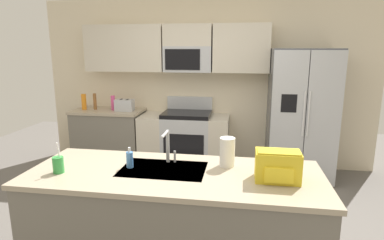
{
  "coord_description": "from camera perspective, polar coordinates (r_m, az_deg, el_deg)",
  "views": [
    {
      "loc": [
        0.59,
        -2.94,
        1.85
      ],
      "look_at": [
        0.02,
        0.6,
        1.05
      ],
      "focal_mm": 30.15,
      "sensor_mm": 36.0,
      "label": 1
    }
  ],
  "objects": [
    {
      "name": "ground_plane",
      "position": [
        3.52,
        -2.0,
        -19.1
      ],
      "size": [
        9.0,
        9.0,
        0.0
      ],
      "primitive_type": "plane",
      "color": "#66605B",
      "rests_on": "ground"
    },
    {
      "name": "kitchen_wall_unit",
      "position": [
        5.09,
        0.82,
        8.31
      ],
      "size": [
        5.2,
        0.43,
        2.6
      ],
      "color": "beige",
      "rests_on": "ground"
    },
    {
      "name": "back_counter",
      "position": [
        5.37,
        -14.38,
        -2.93
      ],
      "size": [
        1.09,
        0.63,
        0.9
      ],
      "color": "slate",
      "rests_on": "ground"
    },
    {
      "name": "range_oven",
      "position": [
        5.03,
        -1.31,
        -3.7
      ],
      "size": [
        1.36,
        0.61,
        1.1
      ],
      "color": "#B7BABF",
      "rests_on": "ground"
    },
    {
      "name": "refrigerator",
      "position": [
        4.83,
        18.69,
        0.86
      ],
      "size": [
        0.9,
        0.76,
        1.85
      ],
      "color": "#4C4F54",
      "rests_on": "ground"
    },
    {
      "name": "island_counter",
      "position": [
        2.76,
        -3.09,
        -17.8
      ],
      "size": [
        2.31,
        0.89,
        0.9
      ],
      "color": "slate",
      "rests_on": "ground"
    },
    {
      "name": "toaster",
      "position": [
        5.1,
        -11.85,
        2.59
      ],
      "size": [
        0.28,
        0.16,
        0.18
      ],
      "color": "#B7BABF",
      "rests_on": "back_counter"
    },
    {
      "name": "pepper_mill",
      "position": [
        5.34,
        -16.8,
        3.16
      ],
      "size": [
        0.05,
        0.05,
        0.26
      ],
      "primitive_type": "cylinder",
      "color": "brown",
      "rests_on": "back_counter"
    },
    {
      "name": "bottle_pink",
      "position": [
        5.23,
        -13.8,
        2.98
      ],
      "size": [
        0.06,
        0.06,
        0.23
      ],
      "primitive_type": "cylinder",
      "color": "#EA4C93",
      "rests_on": "back_counter"
    },
    {
      "name": "bottle_orange",
      "position": [
        5.39,
        -18.58,
        3.08
      ],
      "size": [
        0.08,
        0.08,
        0.25
      ],
      "primitive_type": "cylinder",
      "color": "orange",
      "rests_on": "back_counter"
    },
    {
      "name": "sink_faucet",
      "position": [
        2.71,
        -4.34,
        -4.24
      ],
      "size": [
        0.08,
        0.21,
        0.28
      ],
      "color": "#B7BABF",
      "rests_on": "island_counter"
    },
    {
      "name": "drink_cup_green",
      "position": [
        2.73,
        -22.58,
        -7.31
      ],
      "size": [
        0.08,
        0.08,
        0.25
      ],
      "color": "green",
      "rests_on": "island_counter"
    },
    {
      "name": "soap_dispenser",
      "position": [
        2.68,
        -10.97,
        -6.86
      ],
      "size": [
        0.06,
        0.06,
        0.17
      ],
      "color": "#4C8CD8",
      "rests_on": "island_counter"
    },
    {
      "name": "paper_towel_roll",
      "position": [
        2.66,
        6.26,
        -5.65
      ],
      "size": [
        0.12,
        0.12,
        0.24
      ],
      "primitive_type": "cylinder",
      "color": "white",
      "rests_on": "island_counter"
    },
    {
      "name": "backpack",
      "position": [
        2.44,
        14.92,
        -7.77
      ],
      "size": [
        0.32,
        0.22,
        0.23
      ],
      "color": "yellow",
      "rests_on": "island_counter"
    }
  ]
}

